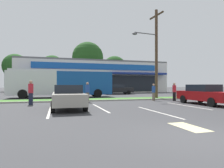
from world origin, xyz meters
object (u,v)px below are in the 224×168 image
Objects in this scene: car_2 at (205,94)px; pedestrian_near_bench at (174,92)px; pedestrian_by_pole at (87,92)px; pedestrian_far at (154,92)px; utility_pole at (155,51)px; city_bus at (62,83)px; car_1 at (118,89)px; car_0 at (68,97)px; pedestrian_mid at (31,93)px.

pedestrian_near_bench is at bearing -176.52° from car_2.
pedestrian_far is (6.23, -0.16, -0.06)m from pedestrian_by_pole.
pedestrian_by_pole is at bearing 145.61° from pedestrian_near_bench.
utility_pole is 0.80× the size of city_bus.
car_1 is at bearing 48.64° from pedestrian_by_pole.
car_0 is 0.93× the size of car_2.
utility_pole is 5.23× the size of pedestrian_mid.
pedestrian_mid is 1.14× the size of pedestrian_far.
car_2 is 3.63m from pedestrian_near_bench.
utility_pole is 8.73m from pedestrian_by_pole.
utility_pole is at bearing 170.59° from pedestrian_far.
car_2 is 2.80× the size of pedestrian_by_pole.
utility_pole reaches higher than car_2.
car_0 is 10.49m from pedestrian_near_bench.
pedestrian_far is at bearing -89.00° from pedestrian_mid.
city_bus is 6.87× the size of pedestrian_by_pole.
car_1 is 2.61× the size of pedestrian_mid.
city_bus is at bearing 150.38° from utility_pole.
pedestrian_far is (-2.03, 4.24, 0.02)m from car_2.
car_1 is 2.76× the size of pedestrian_by_pole.
city_bus reaches higher than car_1.
utility_pole is at bearing 74.44° from pedestrian_near_bench.
pedestrian_by_pole is (-6.83, -12.73, 0.06)m from car_1.
pedestrian_by_pole reaches higher than car_0.
utility_pole reaches higher than city_bus.
utility_pole is 11.88m from car_0.
pedestrian_mid is (-12.66, 3.46, 0.13)m from car_2.
pedestrian_near_bench reaches higher than car_0.
city_bus is 8.44m from pedestrian_mid.
pedestrian_far is at bearing -92.67° from car_1.
car_2 is at bearing -41.15° from pedestrian_by_pole.
pedestrian_far reaches higher than car_0.
utility_pole is at bearing 0.10° from pedestrian_by_pole.
car_2 is (10.22, -11.49, -0.99)m from city_bus.
car_0 is at bearing -90.73° from car_2.
city_bus is 12.76m from pedestrian_near_bench.
pedestrian_far reaches higher than car_1.
city_bus is at bearing -138.36° from car_2.
utility_pole reaches higher than car_0.
pedestrian_mid is at bearing -167.18° from utility_pole.
pedestrian_mid is (-2.44, -8.04, -0.86)m from city_bus.
pedestrian_far is (10.62, 0.78, -0.11)m from pedestrian_mid.
utility_pole is 2.11× the size of car_0.
car_2 is 3.02× the size of pedestrian_far.
pedestrian_mid reaches higher than car_1.
pedestrian_far is at bearing -154.36° from car_2.
pedestrian_mid is (-2.55, 3.33, 0.15)m from car_0.
pedestrian_mid reaches higher than pedestrian_near_bench.
car_2 reaches higher than car_0.
car_1 is 13.56m from pedestrian_near_bench.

